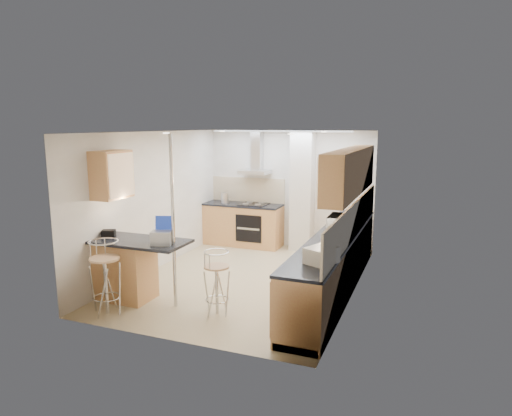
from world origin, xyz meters
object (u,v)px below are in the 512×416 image
at_px(microwave, 341,225).
at_px(bread_bin, 321,255).
at_px(bar_stool_near, 106,277).
at_px(laptop, 162,238).
at_px(bar_stool_end, 217,282).

relative_size(microwave, bread_bin, 1.40).
xyz_separation_m(microwave, bar_stool_near, (-2.86, -2.11, -0.54)).
distance_m(laptop, bar_stool_end, 1.01).
bearing_deg(microwave, bar_stool_end, 136.50).
bearing_deg(microwave, laptop, 124.79).
relative_size(microwave, laptop, 1.86).
xyz_separation_m(bar_stool_end, bread_bin, (1.48, -0.05, 0.56)).
relative_size(microwave, bar_stool_end, 0.58).
bearing_deg(bar_stool_end, bread_bin, -49.53).
distance_m(microwave, bar_stool_end, 2.19).
bearing_deg(bread_bin, microwave, 116.48).
xyz_separation_m(laptop, bar_stool_near, (-0.63, -0.47, -0.51)).
bearing_deg(bar_stool_end, laptop, 137.61).
bearing_deg(laptop, bar_stool_near, -162.31).
distance_m(laptop, bar_stool_near, 0.93).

